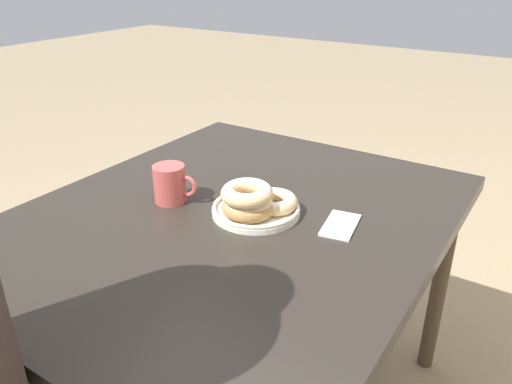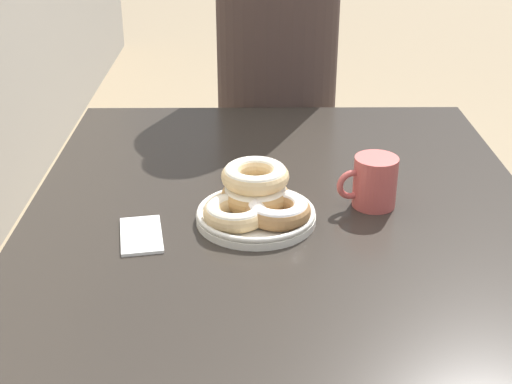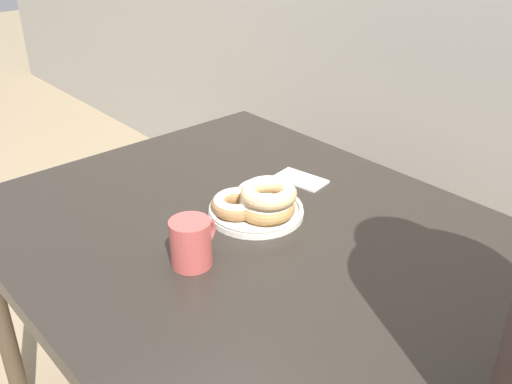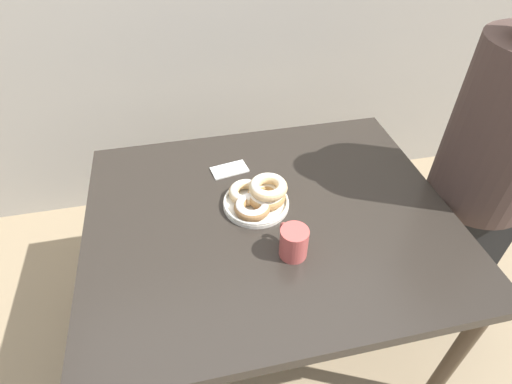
{
  "view_description": "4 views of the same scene",
  "coord_description": "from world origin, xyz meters",
  "px_view_note": "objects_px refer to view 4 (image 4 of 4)",
  "views": [
    {
      "loc": [
        0.9,
        0.77,
        1.29
      ],
      "look_at": [
        -0.04,
        0.17,
        0.77
      ],
      "focal_mm": 35.0,
      "sensor_mm": 36.0,
      "label": 1
    },
    {
      "loc": [
        -1.2,
        0.18,
        1.34
      ],
      "look_at": [
        -0.04,
        0.17,
        0.77
      ],
      "focal_mm": 50.0,
      "sensor_mm": 36.0,
      "label": 2
    },
    {
      "loc": [
        0.83,
        -0.6,
        1.38
      ],
      "look_at": [
        -0.04,
        0.17,
        0.77
      ],
      "focal_mm": 40.0,
      "sensor_mm": 36.0,
      "label": 3
    },
    {
      "loc": [
        -0.24,
        -0.79,
        1.64
      ],
      "look_at": [
        -0.04,
        0.17,
        0.77
      ],
      "focal_mm": 28.0,
      "sensor_mm": 36.0,
      "label": 4
    }
  ],
  "objects_px": {
    "person_figure": "(487,173)",
    "napkin": "(229,170)",
    "dining_table": "(269,227)",
    "donut_plate": "(259,197)",
    "coffee_mug": "(293,242)"
  },
  "relations": [
    {
      "from": "donut_plate",
      "to": "napkin",
      "type": "height_order",
      "value": "donut_plate"
    },
    {
      "from": "coffee_mug",
      "to": "napkin",
      "type": "bearing_deg",
      "value": 105.44
    },
    {
      "from": "coffee_mug",
      "to": "donut_plate",
      "type": "bearing_deg",
      "value": 103.32
    },
    {
      "from": "coffee_mug",
      "to": "person_figure",
      "type": "bearing_deg",
      "value": 11.93
    },
    {
      "from": "person_figure",
      "to": "napkin",
      "type": "xyz_separation_m",
      "value": [
        -0.87,
        0.27,
        -0.05
      ]
    },
    {
      "from": "dining_table",
      "to": "coffee_mug",
      "type": "xyz_separation_m",
      "value": [
        0.03,
        -0.17,
        0.11
      ]
    },
    {
      "from": "dining_table",
      "to": "donut_plate",
      "type": "height_order",
      "value": "donut_plate"
    },
    {
      "from": "dining_table",
      "to": "donut_plate",
      "type": "relative_size",
      "value": 4.94
    },
    {
      "from": "person_figure",
      "to": "napkin",
      "type": "bearing_deg",
      "value": 162.53
    },
    {
      "from": "coffee_mug",
      "to": "person_figure",
      "type": "distance_m",
      "value": 0.77
    },
    {
      "from": "dining_table",
      "to": "napkin",
      "type": "bearing_deg",
      "value": 109.79
    },
    {
      "from": "donut_plate",
      "to": "person_figure",
      "type": "xyz_separation_m",
      "value": [
        0.8,
        -0.07,
        0.02
      ]
    },
    {
      "from": "napkin",
      "to": "donut_plate",
      "type": "bearing_deg",
      "value": -72.3
    },
    {
      "from": "person_figure",
      "to": "napkin",
      "type": "distance_m",
      "value": 0.91
    },
    {
      "from": "coffee_mug",
      "to": "napkin",
      "type": "distance_m",
      "value": 0.45
    }
  ]
}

